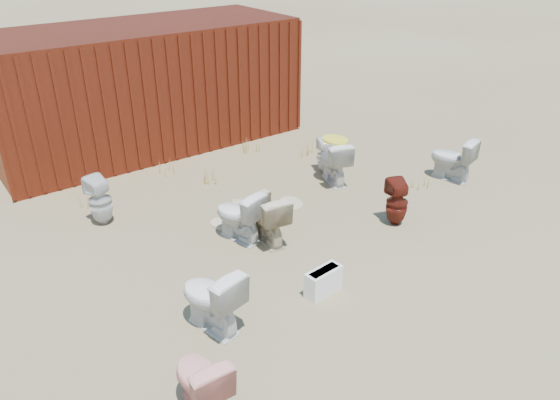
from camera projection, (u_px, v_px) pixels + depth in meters
ground at (305, 250)px, 7.81m from camera, size 100.00×100.00×0.00m
shipping_container at (145, 86)px, 10.97m from camera, size 6.00×2.40×2.40m
toilet_front_a at (211, 298)px, 6.14m from camera, size 0.63×0.89×0.83m
toilet_front_pink at (201, 382)px, 5.10m from camera, size 0.45×0.75×0.74m
toilet_front_c at (239, 215)px, 7.89m from camera, size 0.63×0.86×0.79m
toilet_front_maroon at (397, 202)px, 8.30m from camera, size 0.43×0.44×0.74m
toilet_front_e at (452, 159)px, 9.73m from camera, size 0.63×0.87×0.80m
toilet_back_a at (100, 201)px, 8.31m from camera, size 0.41×0.42×0.78m
toilet_back_beige_left at (268, 218)px, 7.84m from camera, size 0.56×0.82×0.78m
toilet_back_beige_right at (248, 207)px, 8.25m from camera, size 0.51×0.71×0.65m
toilet_back_yellowlid at (334, 161)px, 9.62m from camera, size 0.67×0.88×0.80m
toilet_back_e at (325, 156)px, 10.05m from camera, size 0.39×0.40×0.65m
yellow_lid at (335, 140)px, 9.43m from camera, size 0.40×0.50×0.02m
loose_tank at (323, 282)px, 6.83m from camera, size 0.52×0.25×0.35m
loose_lid_near at (291, 203)px, 9.04m from camera, size 0.52×0.59×0.02m
loose_lid_far at (225, 224)px, 8.44m from camera, size 0.53×0.58×0.02m
weed_clump_a at (88, 200)px, 8.88m from camera, size 0.36×0.36×0.27m
weed_clump_b at (214, 177)px, 9.62m from camera, size 0.32×0.32×0.31m
weed_clump_c at (311, 150)px, 10.74m from camera, size 0.36×0.36×0.29m
weed_clump_d at (168, 168)px, 10.03m from camera, size 0.30×0.30×0.24m
weed_clump_e at (250, 145)px, 10.96m from camera, size 0.34×0.34×0.31m
weed_clump_f at (419, 182)px, 9.54m from camera, size 0.28×0.28×0.20m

